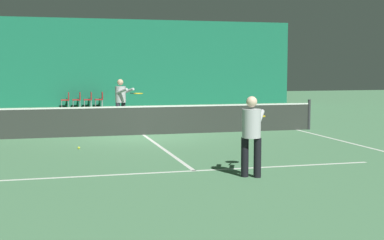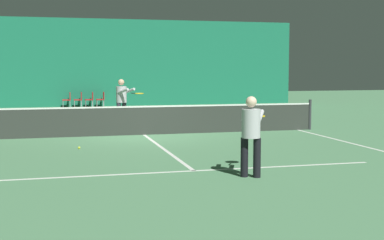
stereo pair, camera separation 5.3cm
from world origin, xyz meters
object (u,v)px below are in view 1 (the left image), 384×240
(player_near, at_px, (252,130))
(player_far, at_px, (121,98))
(courtside_chair_0, at_px, (66,99))
(courtside_chair_1, at_px, (78,99))
(tennis_net, at_px, (143,119))
(courtside_chair_3, at_px, (100,98))
(courtside_chair_2, at_px, (89,98))
(tennis_ball, at_px, (79,148))

(player_near, xyz_separation_m, player_far, (-1.25, 10.56, 0.08))
(courtside_chair_0, relative_size, courtside_chair_1, 1.00)
(tennis_net, distance_m, courtside_chair_3, 13.33)
(courtside_chair_2, bearing_deg, courtside_chair_1, -90.00)
(courtside_chair_1, xyz_separation_m, courtside_chair_3, (1.24, 0.00, 0.00))
(courtside_chair_2, height_order, courtside_chair_3, same)
(courtside_chair_2, bearing_deg, courtside_chair_3, 90.00)
(player_near, relative_size, courtside_chair_2, 1.93)
(player_near, relative_size, courtside_chair_3, 1.93)
(player_near, distance_m, player_far, 10.63)
(player_far, height_order, tennis_ball, player_far)
(player_far, bearing_deg, courtside_chair_2, 150.04)
(player_far, bearing_deg, courtside_chair_3, 146.51)
(courtside_chair_3, bearing_deg, tennis_ball, -7.15)
(player_far, relative_size, courtside_chair_0, 2.09)
(player_near, bearing_deg, tennis_ball, 63.38)
(player_near, relative_size, player_far, 0.92)
(courtside_chair_1, bearing_deg, courtside_chair_0, -90.00)
(tennis_net, bearing_deg, courtside_chair_0, 98.82)
(courtside_chair_2, distance_m, tennis_ball, 16.03)
(player_far, xyz_separation_m, courtside_chair_0, (-1.77, 10.05, -0.54))
(tennis_net, relative_size, courtside_chair_2, 14.29)
(courtside_chair_1, relative_size, courtside_chair_3, 1.00)
(courtside_chair_3, bearing_deg, courtside_chair_1, -90.00)
(courtside_chair_1, bearing_deg, player_near, 6.65)
(player_near, bearing_deg, courtside_chair_0, 37.46)
(courtside_chair_0, height_order, courtside_chair_3, same)
(courtside_chair_0, bearing_deg, tennis_ball, -0.51)
(player_near, distance_m, courtside_chair_2, 20.69)
(player_near, xyz_separation_m, tennis_ball, (-3.16, 4.64, -0.91))
(courtside_chair_0, relative_size, courtside_chair_3, 1.00)
(courtside_chair_2, xyz_separation_m, courtside_chair_3, (0.62, 0.00, 0.00))
(tennis_net, height_order, courtside_chair_1, tennis_net)
(courtside_chair_2, bearing_deg, tennis_net, 3.56)
(tennis_net, distance_m, courtside_chair_0, 13.49)
(tennis_ball, bearing_deg, courtside_chair_1, 87.27)
(tennis_net, distance_m, player_far, 3.34)
(tennis_net, distance_m, courtside_chair_1, 13.41)
(tennis_net, bearing_deg, tennis_ball, -130.03)
(tennis_net, relative_size, courtside_chair_0, 14.29)
(player_near, xyz_separation_m, courtside_chair_0, (-3.02, 20.61, -0.46))
(player_near, height_order, courtside_chair_2, player_near)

